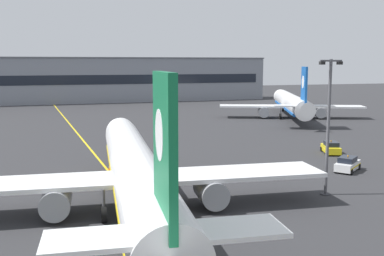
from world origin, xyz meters
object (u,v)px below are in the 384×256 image
(airliner_background, at_px, (291,103))
(safety_cone_by_nose_gear, at_px, (110,167))
(airliner_foreground, at_px, (136,172))
(service_car_second, at_px, (347,164))
(service_car_fourth, at_px, (331,148))
(apron_lamp_post, at_px, (328,125))

(airliner_background, height_order, safety_cone_by_nose_gear, airliner_background)
(safety_cone_by_nose_gear, bearing_deg, airliner_foreground, -89.75)
(service_car_second, xyz_separation_m, service_car_fourth, (4.10, 9.09, 0.00))
(airliner_background, distance_m, apron_lamp_post, 58.94)
(apron_lamp_post, relative_size, service_car_second, 2.80)
(airliner_background, distance_m, service_car_fourth, 39.19)
(airliner_foreground, xyz_separation_m, safety_cone_by_nose_gear, (-0.07, 15.66, -3.11))
(airliner_background, xyz_separation_m, safety_cone_by_nose_gear, (-44.28, -36.52, -3.03))
(airliner_background, relative_size, service_car_fourth, 8.47)
(airliner_foreground, relative_size, service_car_second, 9.38)
(airliner_background, height_order, service_car_second, airliner_background)
(service_car_second, distance_m, safety_cone_by_nose_gear, 26.85)
(airliner_background, relative_size, service_car_second, 8.74)
(apron_lamp_post, bearing_deg, safety_cone_by_nose_gear, 137.89)
(airliner_foreground, bearing_deg, service_car_second, 15.25)
(safety_cone_by_nose_gear, bearing_deg, service_car_second, -19.04)
(airliner_background, distance_m, safety_cone_by_nose_gear, 57.48)
(airliner_foreground, relative_size, apron_lamp_post, 3.35)
(airliner_foreground, height_order, service_car_second, airliner_foreground)
(airliner_background, height_order, service_car_fourth, airliner_background)
(service_car_fourth, bearing_deg, airliner_foreground, -151.46)
(safety_cone_by_nose_gear, bearing_deg, apron_lamp_post, -42.11)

